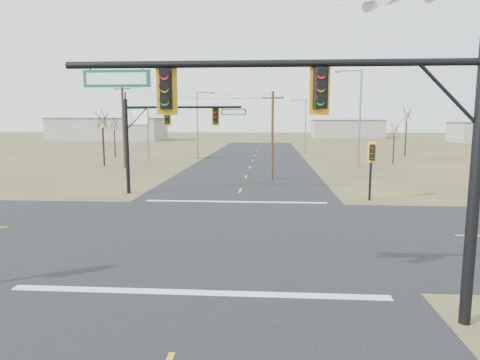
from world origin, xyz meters
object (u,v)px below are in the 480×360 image
mast_arm_far (167,126)px  utility_pole_near (272,134)px  pedestal_signal_ne (372,157)px  highway_sign (137,124)px  streetlight_c (199,121)px  streetlight_a (358,113)px  bare_tree_c (395,129)px  utility_pole_far (123,124)px  bare_tree_a (102,118)px  streetlight_b (304,124)px  bare_tree_b (114,123)px  mast_arm_near (334,120)px  bare_tree_d (407,114)px

mast_arm_far → utility_pole_near: (7.59, 7.99, -0.82)m
pedestal_signal_ne → highway_sign: (-24.02, 26.28, 1.87)m
streetlight_c → streetlight_a: bearing=-28.1°
streetlight_c → bare_tree_c: streetlight_c is taller
utility_pole_far → bare_tree_c: 32.36m
mast_arm_far → bare_tree_a: bare_tree_a is taller
utility_pole_far → bare_tree_a: (-3.08, 1.77, 0.69)m
highway_sign → streetlight_c: streetlight_c is taller
highway_sign → streetlight_a: 27.74m
pedestal_signal_ne → streetlight_c: 34.66m
highway_sign → streetlight_b: (22.54, 11.73, -0.03)m
bare_tree_a → pedestal_signal_ne: bearing=-37.3°
utility_pole_far → bare_tree_b: utility_pole_far is taller
bare_tree_c → streetlight_c: bearing=168.5°
streetlight_a → bare_tree_a: 29.23m
utility_pole_near → streetlight_b: size_ratio=0.93×
mast_arm_far → streetlight_b: (12.63, 36.27, -0.21)m
bare_tree_a → bare_tree_b: bearing=104.1°
pedestal_signal_ne → utility_pole_near: bearing=145.7°
bare_tree_a → bare_tree_c: bare_tree_a is taller
mast_arm_near → highway_sign: bearing=96.8°
streetlight_c → bare_tree_c: 25.66m
streetlight_a → bare_tree_c: (5.43, 4.62, -1.87)m
mast_arm_far → utility_pole_far: utility_pole_far is taller
streetlight_a → utility_pole_far: bearing=-169.6°
streetlight_c → bare_tree_a: (-9.51, -10.48, 0.34)m
pedestal_signal_ne → bare_tree_d: bearing=91.6°
streetlight_c → bare_tree_b: bearing=173.3°
highway_sign → bare_tree_d: size_ratio=0.89×
mast_arm_far → streetlight_a: streetlight_a is taller
utility_pole_far → streetlight_b: utility_pole_far is taller
streetlight_b → bare_tree_b: (-27.53, -6.60, 0.13)m
mast_arm_far → streetlight_b: streetlight_b is taller
highway_sign → mast_arm_far: bearing=-46.9°
mast_arm_near → utility_pole_near: utility_pole_near is taller
streetlight_a → bare_tree_b: (-32.12, 10.80, -1.25)m
mast_arm_far → utility_pole_near: size_ratio=1.12×
streetlight_b → streetlight_c: streetlight_c is taller
pedestal_signal_ne → streetlight_b: size_ratio=0.47×
mast_arm_far → bare_tree_c: size_ratio=1.62×
bare_tree_a → bare_tree_d: 42.78m
mast_arm_near → streetlight_a: streetlight_a is taller
highway_sign → bare_tree_a: bearing=-86.9°
utility_pole_near → streetlight_b: (5.04, 28.28, 0.62)m
pedestal_signal_ne → streetlight_c: size_ratio=0.43×
streetlight_b → bare_tree_a: 30.60m
mast_arm_far → highway_sign: bearing=89.3°
mast_arm_far → pedestal_signal_ne: bearing=-29.7°
streetlight_a → bare_tree_d: 18.79m
highway_sign → bare_tree_b: bearing=155.4°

